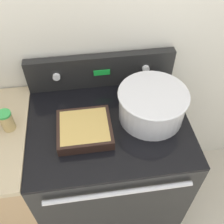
{
  "coord_description": "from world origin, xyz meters",
  "views": [
    {
      "loc": [
        -0.1,
        -0.52,
        1.96
      ],
      "look_at": [
        0.02,
        0.34,
        1.0
      ],
      "focal_mm": 42.0,
      "sensor_mm": 36.0,
      "label": 1
    }
  ],
  "objects": [
    {
      "name": "kitchen_wall",
      "position": [
        0.0,
        0.69,
        1.25
      ],
      "size": [
        8.0,
        0.05,
        2.5
      ],
      "color": "silver",
      "rests_on": "ground_plane"
    },
    {
      "name": "control_panel",
      "position": [
        0.0,
        0.63,
        1.04
      ],
      "size": [
        0.82,
        0.07,
        0.2
      ],
      "color": "black",
      "rests_on": "stove_range"
    },
    {
      "name": "spice_jar_green_cap",
      "position": [
        -0.49,
        0.35,
        1.01
      ],
      "size": [
        0.07,
        0.07,
        0.11
      ],
      "color": "tan",
      "rests_on": "side_counter"
    },
    {
      "name": "mixing_bowl",
      "position": [
        0.22,
        0.34,
        1.03
      ],
      "size": [
        0.35,
        0.35,
        0.16
      ],
      "color": "silver",
      "rests_on": "stove_range"
    },
    {
      "name": "casserole_dish",
      "position": [
        -0.12,
        0.28,
        0.97
      ],
      "size": [
        0.26,
        0.24,
        0.05
      ],
      "color": "black",
      "rests_on": "stove_range"
    },
    {
      "name": "ladle",
      "position": [
        0.39,
        0.4,
        0.98
      ],
      "size": [
        0.08,
        0.27,
        0.08
      ],
      "color": "#7AB2C6",
      "rests_on": "stove_range"
    },
    {
      "name": "stove_range",
      "position": [
        0.0,
        0.33,
        0.47
      ],
      "size": [
        0.82,
        0.68,
        0.94
      ],
      "color": "black",
      "rests_on": "ground_plane"
    }
  ]
}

